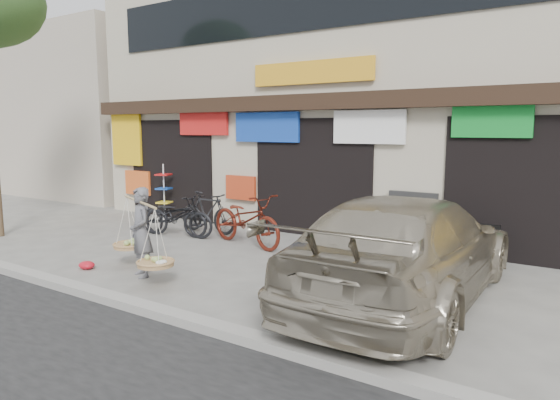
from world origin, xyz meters
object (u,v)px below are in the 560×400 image
Objects in this scene: bike_0 at (173,215)px; suv at (407,248)px; bike_2 at (246,219)px; bike_1 at (207,212)px; bike_3 at (178,216)px; street_vendor at (141,236)px; display_rack at (164,197)px.

suv is (6.00, -1.32, 0.29)m from bike_0.
suv reaches higher than bike_2.
bike_1 is 0.74m from bike_3.
bike_2 is (1.57, -0.54, 0.07)m from bike_1.
street_vendor is at bearing -156.63° from bike_3.
bike_1 is (0.43, 0.69, 0.01)m from bike_0.
display_rack is at bearing -19.92° from suv.
bike_2 reaches higher than bike_0.
suv is 3.49× the size of display_rack.
display_rack is at bearing 71.93° from bike_1.
bike_1 is 0.77× the size of bike_2.
display_rack is at bearing 86.47° from bike_2.
street_vendor reaches higher than bike_3.
bike_0 is (-1.89, 2.60, -0.21)m from street_vendor.
display_rack is (-1.87, 1.36, 0.13)m from bike_3.
street_vendor is at bearing -167.94° from bike_2.
bike_1 is 1.08× the size of display_rack.
bike_1 is 0.90× the size of bike_3.
street_vendor is 3.13m from bike_3.
street_vendor is 3.61m from bike_1.
suv reaches higher than display_rack.
bike_1 is at bearing -42.17° from bike_0.
bike_0 is 0.16m from bike_3.
bike_3 is (-1.85, -0.15, -0.08)m from bike_2.
street_vendor is at bearing -47.68° from display_rack.
bike_1 is at bearing -17.18° from display_rack.
suv is (4.11, 1.28, 0.08)m from street_vendor.
street_vendor reaches higher than bike_1.
bike_1 is at bearing -20.65° from suv.
bike_2 is at bearing -17.95° from display_rack.
bike_1 reaches higher than bike_0.
bike_2 is at bearing 112.01° from street_vendor.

